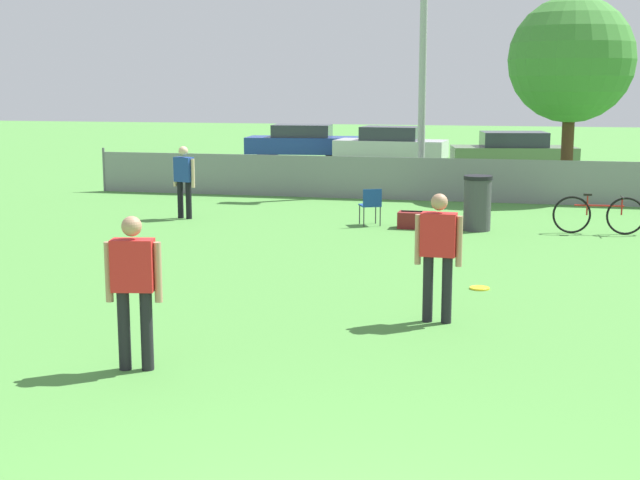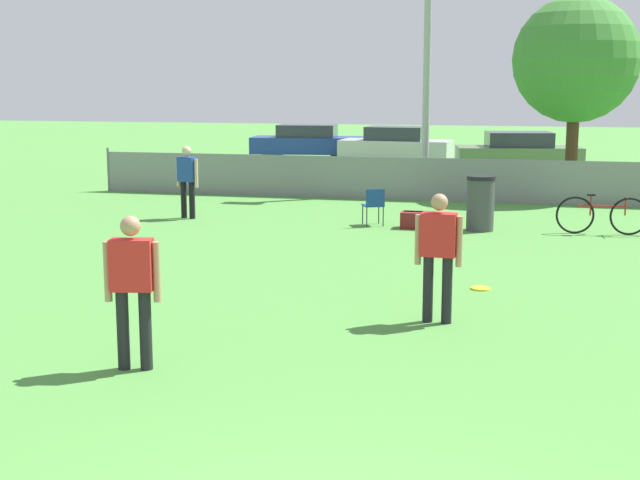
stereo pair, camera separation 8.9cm
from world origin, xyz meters
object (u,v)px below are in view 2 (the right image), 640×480
frisbee_disc (481,288)px  parked_car_blue (307,142)px  player_defender_red (438,248)px  gear_bag_sideline (420,220)px  folding_chair_sideline (374,204)px  parked_car_silver (396,145)px  spectator_in_blue (187,177)px  bicycle_sideline (602,215)px  trash_bin (481,203)px  parked_car_olive (518,152)px  tree_near_pole (576,60)px  light_pole (428,22)px  player_thrower_red (132,281)px

frisbee_disc → parked_car_blue: bearing=110.9°
player_defender_red → gear_bag_sideline: (-1.18, 7.33, -0.78)m
folding_chair_sideline → parked_car_silver: 15.04m
spectator_in_blue → bicycle_sideline: bearing=-165.7°
trash_bin → parked_car_olive: 12.69m
tree_near_pole → bicycle_sideline: bearing=-86.0°
player_defender_red → parked_car_olive: 20.04m
folding_chair_sideline → parked_car_olive: parked_car_olive is taller
light_pole → parked_car_silver: bearing=103.9°
light_pole → trash_bin: (1.91, -6.16, -4.03)m
player_thrower_red → gear_bag_sideline: (1.71, 9.95, -0.78)m
player_defender_red → gear_bag_sideline: 7.47m
frisbee_disc → folding_chair_sideline: size_ratio=0.37×
player_thrower_red → parked_car_olive: bearing=70.0°
folding_chair_sideline → bicycle_sideline: 4.62m
parked_car_olive → player_defender_red: bearing=-101.9°
spectator_in_blue → trash_bin: 6.46m
bicycle_sideline → gear_bag_sideline: bicycle_sideline is taller
spectator_in_blue → frisbee_disc: spectator_in_blue is taller
player_defender_red → player_thrower_red: bearing=-135.2°
folding_chair_sideline → bicycle_sideline: (4.62, -0.01, -0.08)m
frisbee_disc → gear_bag_sideline: 5.57m
tree_near_pole → spectator_in_blue: 10.68m
trash_bin → parked_car_olive: bearing=88.0°
light_pole → parked_car_silver: 9.93m
tree_near_pole → parked_car_olive: (-1.51, 6.50, -2.90)m
tree_near_pole → folding_chair_sideline: bearing=-124.6°
spectator_in_blue → parked_car_olive: bearing=-104.1°
light_pole → frisbee_disc: 12.60m
player_defender_red → parked_car_silver: 22.74m
light_pole → parked_car_olive: size_ratio=1.77×
player_thrower_red → parked_car_silver: 25.02m
gear_bag_sideline → parked_car_silver: size_ratio=0.18×
tree_near_pole → parked_car_blue: tree_near_pole is taller
light_pole → folding_chair_sideline: size_ratio=9.71×
trash_bin → parked_car_olive: size_ratio=0.26×
spectator_in_blue → frisbee_disc: bearing=155.8°
player_defender_red → folding_chair_sideline: bearing=108.7°
player_thrower_red → player_defender_red: (2.88, 2.62, 0.00)m
light_pole → gear_bag_sideline: 7.63m
spectator_in_blue → gear_bag_sideline: spectator_in_blue is taller
folding_chair_sideline → parked_car_olive: bearing=-127.3°
folding_chair_sideline → parked_car_olive: 12.87m
gear_bag_sideline → parked_car_olive: size_ratio=0.17×
light_pole → player_thrower_red: light_pole is taller
gear_bag_sideline → bicycle_sideline: bearing=1.7°
light_pole → folding_chair_sideline: (-0.32, -6.06, -4.12)m
trash_bin → bicycle_sideline: bearing=2.1°
tree_near_pole → player_thrower_red: 17.08m
tree_near_pole → parked_car_blue: bearing=134.3°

